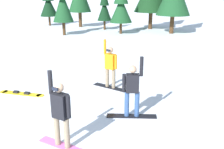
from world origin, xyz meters
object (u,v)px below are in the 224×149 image
object	(u,v)px
pine_tree_young	(62,1)
snowboarder_background	(110,66)
pine_tree_broad	(104,6)
pine_tree_leaning	(121,5)
snowboarder_foreground	(61,113)
pine_tree_tall	(48,2)
snowboarder_midground	(132,90)
loose_snowboard_near_right	(22,93)

from	to	relation	value
pine_tree_young	snowboarder_background	bearing A→B (deg)	-58.28
pine_tree_broad	pine_tree_leaning	bearing A→B (deg)	-43.83
snowboarder_foreground	snowboarder_background	world-z (taller)	snowboarder_foreground
pine_tree_leaning	pine_tree_tall	xyz separation A→B (m)	(-8.73, 3.47, 0.01)
snowboarder_background	snowboarder_foreground	bearing A→B (deg)	-92.08
snowboarder_foreground	snowboarder_midground	world-z (taller)	snowboarder_foreground
pine_tree_leaning	pine_tree_tall	size ratio (longest dim) A/B	0.99
snowboarder_midground	snowboarder_foreground	bearing A→B (deg)	-124.87
snowboarder_background	pine_tree_tall	distance (m)	20.23
snowboarder_background	loose_snowboard_near_right	xyz separation A→B (m)	(-3.19, -1.49, -0.91)
snowboarder_background	pine_tree_broad	world-z (taller)	pine_tree_broad
pine_tree_tall	pine_tree_broad	distance (m)	6.84
pine_tree_broad	snowboarder_foreground	bearing A→B (deg)	-77.69
snowboarder_foreground	pine_tree_young	distance (m)	17.37
loose_snowboard_near_right	pine_tree_tall	xyz separation A→B (m)	(-7.95, 18.30, 2.50)
loose_snowboard_near_right	snowboarder_background	bearing A→B (deg)	25.03
pine_tree_broad	pine_tree_tall	bearing A→B (deg)	167.39
loose_snowboard_near_right	pine_tree_broad	world-z (taller)	pine_tree_broad
loose_snowboard_near_right	pine_tree_young	world-z (taller)	pine_tree_young
snowboarder_midground	loose_snowboard_near_right	distance (m)	4.65
pine_tree_tall	pine_tree_young	size ratio (longest dim) A/B	0.88
pine_tree_young	pine_tree_broad	xyz separation A→B (m)	(2.59, 3.90, -0.64)
pine_tree_leaning	pine_tree_tall	bearing A→B (deg)	158.34
pine_tree_leaning	pine_tree_young	size ratio (longest dim) A/B	0.87
snowboarder_background	loose_snowboard_near_right	bearing A→B (deg)	-154.97
snowboarder_midground	snowboarder_background	distance (m)	2.66
snowboarder_foreground	loose_snowboard_near_right	bearing A→B (deg)	136.07
snowboarder_midground	pine_tree_broad	xyz separation A→B (m)	(-5.76, 17.64, 1.30)
snowboarder_background	pine_tree_leaning	xyz separation A→B (m)	(-2.41, 13.34, 1.58)
snowboarder_background	pine_tree_broad	size ratio (longest dim) A/B	0.48
loose_snowboard_near_right	pine_tree_broad	xyz separation A→B (m)	(-1.27, 16.81, 2.21)
snowboarder_midground	pine_tree_broad	distance (m)	18.61
pine_tree_leaning	pine_tree_broad	distance (m)	2.86
pine_tree_young	snowboarder_foreground	bearing A→B (deg)	-66.45
snowboarder_foreground	pine_tree_tall	size ratio (longest dim) A/B	0.44
snowboarder_midground	pine_tree_young	bearing A→B (deg)	121.28
snowboarder_foreground	pine_tree_broad	xyz separation A→B (m)	(-4.31, 19.73, 1.27)
snowboarder_foreground	pine_tree_broad	world-z (taller)	pine_tree_broad
pine_tree_leaning	pine_tree_tall	distance (m)	9.39
pine_tree_leaning	snowboarder_background	bearing A→B (deg)	-79.76
snowboarder_midground	pine_tree_broad	world-z (taller)	pine_tree_broad
snowboarder_midground	pine_tree_young	xyz separation A→B (m)	(-8.35, 13.75, 1.94)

